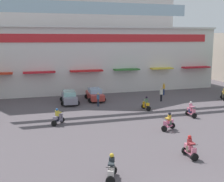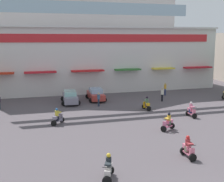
{
  "view_description": "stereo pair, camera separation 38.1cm",
  "coord_description": "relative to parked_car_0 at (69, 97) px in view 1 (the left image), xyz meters",
  "views": [
    {
      "loc": [
        -8.08,
        -9.94,
        7.81
      ],
      "look_at": [
        0.27,
        17.47,
        2.65
      ],
      "focal_mm": 47.38,
      "sensor_mm": 36.0,
      "label": 1
    },
    {
      "loc": [
        -7.71,
        -10.05,
        7.81
      ],
      "look_at": [
        0.27,
        17.47,
        2.65
      ],
      "focal_mm": 47.38,
      "sensor_mm": 36.0,
      "label": 2
    }
  ],
  "objects": [
    {
      "name": "scooter_rider_0",
      "position": [
        19.11,
        -3.79,
        -0.15
      ],
      "size": [
        1.09,
        1.57,
        1.52
      ],
      "color": "black",
      "rests_on": "ground"
    },
    {
      "name": "scooter_rider_8",
      "position": [
        7.57,
        -5.71,
        -0.14
      ],
      "size": [
        0.6,
        1.34,
        1.53
      ],
      "color": "black",
      "rests_on": "ground"
    },
    {
      "name": "scooter_rider_5",
      "position": [
        10.72,
        -9.69,
        -0.13
      ],
      "size": [
        0.52,
        1.36,
        1.55
      ],
      "color": "black",
      "rests_on": "ground"
    },
    {
      "name": "pedestrian_0",
      "position": [
        2.93,
        -2.53,
        0.15
      ],
      "size": [
        0.42,
        0.42,
        1.6
      ],
      "color": "#202A3C",
      "rests_on": "ground"
    },
    {
      "name": "parked_car_1",
      "position": [
        3.35,
        0.78,
        -0.0
      ],
      "size": [
        2.36,
        4.23,
        1.54
      ],
      "color": "#AC3630",
      "rests_on": "ground"
    },
    {
      "name": "scooter_rider_6",
      "position": [
        -0.78,
        -20.17,
        -0.17
      ],
      "size": [
        1.04,
        1.57,
        1.51
      ],
      "color": "black",
      "rests_on": "ground"
    },
    {
      "name": "pedestrian_2",
      "position": [
        13.32,
        1.43,
        0.25
      ],
      "size": [
        0.45,
        0.45,
        1.75
      ],
      "color": "navy",
      "rests_on": "ground"
    },
    {
      "name": "scooter_rider_4",
      "position": [
        -2.39,
        -8.52,
        -0.13
      ],
      "size": [
        1.33,
        1.48,
        1.55
      ],
      "color": "black",
      "rests_on": "ground"
    },
    {
      "name": "ground_plane",
      "position": [
        2.83,
        -11.97,
        -0.77
      ],
      "size": [
        128.0,
        128.0,
        0.0
      ],
      "primitive_type": "plane",
      "color": "#554D52"
    },
    {
      "name": "colonial_building",
      "position": [
        2.83,
        11.39,
        7.8
      ],
      "size": [
        41.2,
        17.35,
        19.38
      ],
      "color": "silver",
      "rests_on": "ground"
    },
    {
      "name": "pedestrian_3",
      "position": [
        11.19,
        -2.07,
        0.17
      ],
      "size": [
        0.47,
        0.47,
        1.67
      ],
      "color": "black",
      "rests_on": "ground"
    },
    {
      "name": "parked_car_0",
      "position": [
        0.0,
        0.0,
        0.0
      ],
      "size": [
        2.42,
        4.52,
        1.52
      ],
      "color": "gray",
      "rests_on": "ground"
    },
    {
      "name": "scooter_rider_1",
      "position": [
        6.52,
        -12.96,
        -0.13
      ],
      "size": [
        1.5,
        1.18,
        1.53
      ],
      "color": "black",
      "rests_on": "ground"
    },
    {
      "name": "scooter_rider_3",
      "position": [
        5.06,
        -18.71,
        -0.14
      ],
      "size": [
        0.55,
        1.34,
        1.51
      ],
      "color": "black",
      "rests_on": "ground"
    }
  ]
}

